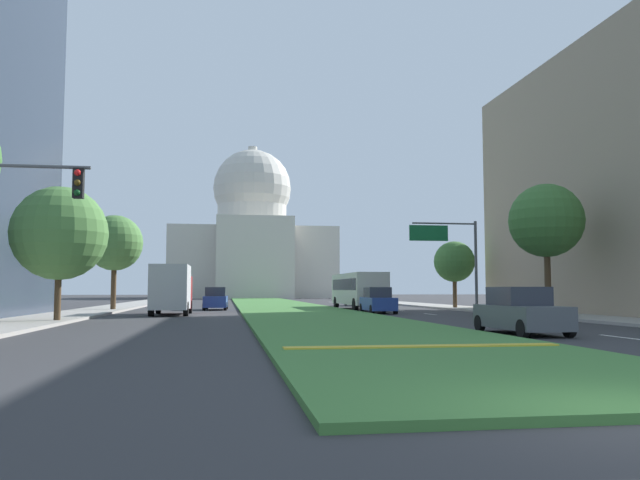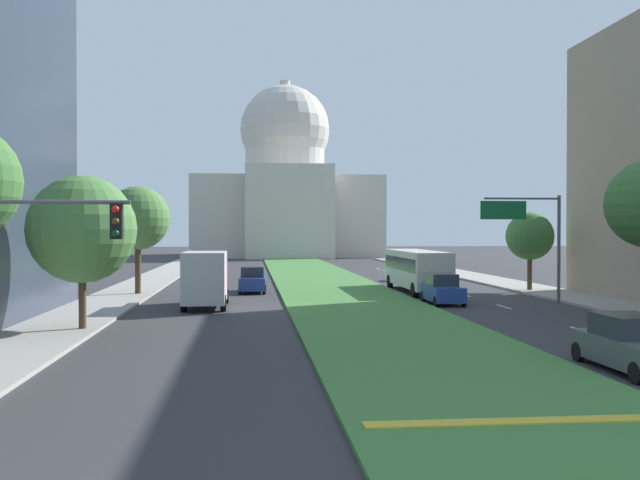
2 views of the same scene
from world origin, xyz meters
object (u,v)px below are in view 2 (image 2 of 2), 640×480
object	(u,v)px
traffic_light_near_left	(27,256)
street_tree_left_mid	(82,229)
street_tree_right_far	(530,236)
sedan_distant	(253,280)
sedan_far_horizon	(413,271)
street_tree_left_far	(138,218)
sedan_midblock	(442,290)
box_truck_delivery	(206,278)
overhead_guide_sign	(531,227)
sedan_lead_stopped	(631,345)
city_bus	(416,267)
capitol_building	(285,193)

from	to	relation	value
traffic_light_near_left	street_tree_left_mid	xyz separation A→B (m)	(-2.05, 14.58, 0.63)
street_tree_left_mid	street_tree_right_far	distance (m)	32.48
sedan_distant	sedan_far_horizon	xyz separation A→B (m)	(14.04, 10.82, -0.06)
street_tree_left_mid	street_tree_right_far	bearing A→B (deg)	33.21
street_tree_left_far	sedan_distant	world-z (taller)	street_tree_left_far
sedan_midblock	box_truck_delivery	size ratio (longest dim) A/B	0.65
sedan_distant	overhead_guide_sign	bearing A→B (deg)	-29.86
street_tree_left_mid	box_truck_delivery	xyz separation A→B (m)	(4.73, 9.24, -2.75)
sedan_lead_stopped	city_bus	distance (m)	28.90
sedan_distant	city_bus	distance (m)	11.68
capitol_building	sedan_far_horizon	xyz separation A→B (m)	(8.09, -62.96, -10.20)
overhead_guide_sign	sedan_distant	bearing A→B (deg)	150.14
capitol_building	overhead_guide_sign	world-z (taller)	capitol_building
sedan_distant	sedan_far_horizon	size ratio (longest dim) A/B	0.94
sedan_lead_stopped	sedan_distant	bearing A→B (deg)	111.32
street_tree_left_mid	sedan_far_horizon	distance (m)	37.07
city_bus	street_tree_left_far	bearing A→B (deg)	-177.20
street_tree_left_far	sedan_distant	bearing A→B (deg)	13.25
street_tree_left_far	overhead_guide_sign	bearing A→B (deg)	-17.58
street_tree_left_far	sedan_midblock	size ratio (longest dim) A/B	1.78
capitol_building	box_truck_delivery	distance (m)	84.68
traffic_light_near_left	street_tree_right_far	size ratio (longest dim) A/B	0.91
capitol_building	sedan_distant	world-z (taller)	capitol_building
city_bus	street_tree_left_mid	bearing A→B (deg)	-136.10
traffic_light_near_left	sedan_distant	size ratio (longest dim) A/B	1.18
overhead_guide_sign	sedan_far_horizon	size ratio (longest dim) A/B	1.38
street_tree_left_mid	sedan_far_horizon	bearing A→B (deg)	54.43
sedan_lead_stopped	sedan_midblock	size ratio (longest dim) A/B	1.09
street_tree_right_far	sedan_distant	distance (m)	20.04
street_tree_left_mid	capitol_building	bearing A→B (deg)	81.82
street_tree_left_mid	city_bus	size ratio (longest dim) A/B	0.62
sedan_lead_stopped	sedan_distant	size ratio (longest dim) A/B	1.03
street_tree_left_mid	sedan_distant	size ratio (longest dim) A/B	1.54
overhead_guide_sign	street_tree_left_mid	distance (m)	25.85
capitol_building	sedan_distant	xyz separation A→B (m)	(-5.95, -73.77, -10.14)
traffic_light_near_left	box_truck_delivery	bearing A→B (deg)	83.59
street_tree_left_far	street_tree_right_far	distance (m)	27.49
street_tree_right_far	sedan_distant	xyz separation A→B (m)	(-19.75, 1.40, -3.11)
traffic_light_near_left	overhead_guide_sign	xyz separation A→B (m)	(21.92, 24.26, 0.82)
street_tree_left_mid	sedan_distant	distance (m)	20.88
traffic_light_near_left	overhead_guide_sign	size ratio (longest dim) A/B	0.80
street_tree_left_mid	city_bus	xyz separation A→B (m)	(19.03, 18.31, -2.66)
capitol_building	street_tree_right_far	size ratio (longest dim) A/B	5.49
street_tree_left_mid	street_tree_left_far	distance (m)	17.39
traffic_light_near_left	city_bus	world-z (taller)	traffic_light_near_left
street_tree_right_far	sedan_far_horizon	size ratio (longest dim) A/B	1.21
sedan_lead_stopped	box_truck_delivery	world-z (taller)	box_truck_delivery
overhead_guide_sign	street_tree_left_far	world-z (taller)	street_tree_left_far
street_tree_left_mid	sedan_lead_stopped	distance (m)	22.07
street_tree_left_far	sedan_midblock	distance (m)	20.79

